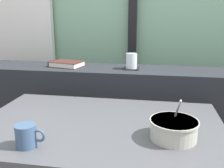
# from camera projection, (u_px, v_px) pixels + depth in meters

# --- Properties ---
(curtain_left_panel) EXTENTS (0.56, 0.06, 2.50)m
(curtain_left_panel) POSITION_uv_depth(u_px,v_px,m) (21.00, 7.00, 2.27)
(curtain_left_panel) COLOR white
(curtain_left_panel) RESTS_ON ground
(window_divider_post) EXTENTS (0.07, 0.05, 2.60)m
(window_divider_post) POSITION_uv_depth(u_px,v_px,m) (133.00, 0.00, 2.13)
(window_divider_post) COLOR black
(window_divider_post) RESTS_ON ground
(dark_console_ledge) EXTENTS (2.80, 0.32, 0.85)m
(dark_console_ledge) POSITION_uv_depth(u_px,v_px,m) (122.00, 128.00, 1.79)
(dark_console_ledge) COLOR #23262B
(dark_console_ledge) RESTS_ON ground
(breakfast_table) EXTENTS (1.09, 0.71, 0.72)m
(breakfast_table) POSITION_uv_depth(u_px,v_px,m) (100.00, 146.00, 1.17)
(breakfast_table) COLOR #414145
(breakfast_table) RESTS_ON ground
(coaster_square) EXTENTS (0.10, 0.10, 0.00)m
(coaster_square) POSITION_uv_depth(u_px,v_px,m) (131.00, 69.00, 1.66)
(coaster_square) COLOR black
(coaster_square) RESTS_ON dark_console_ledge
(juice_glass) EXTENTS (0.07, 0.07, 0.10)m
(juice_glass) POSITION_uv_depth(u_px,v_px,m) (131.00, 62.00, 1.65)
(juice_glass) COLOR white
(juice_glass) RESTS_ON coaster_square
(closed_book) EXTENTS (0.24, 0.19, 0.04)m
(closed_book) POSITION_uv_depth(u_px,v_px,m) (67.00, 64.00, 1.74)
(closed_book) COLOR #47231E
(closed_book) RESTS_ON dark_console_ledge
(soup_bowl) EXTENTS (0.19, 0.19, 0.17)m
(soup_bowl) POSITION_uv_depth(u_px,v_px,m) (174.00, 129.00, 0.99)
(soup_bowl) COLOR #BCB7A8
(soup_bowl) RESTS_ON breakfast_table
(ceramic_mug) EXTENTS (0.11, 0.08, 0.08)m
(ceramic_mug) POSITION_uv_depth(u_px,v_px,m) (27.00, 136.00, 0.93)
(ceramic_mug) COLOR #3D567A
(ceramic_mug) RESTS_ON breakfast_table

